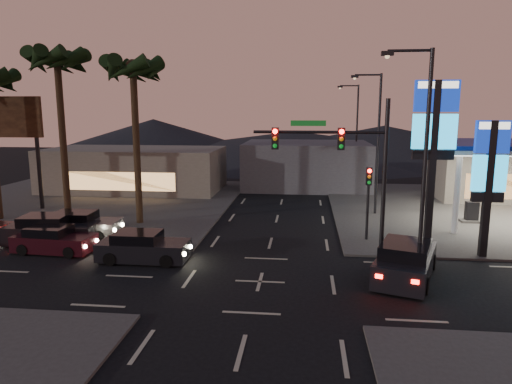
# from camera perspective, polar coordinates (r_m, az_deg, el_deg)

# --- Properties ---
(ground) EXTENTS (140.00, 140.00, 0.00)m
(ground) POSITION_cam_1_polar(r_m,az_deg,el_deg) (20.56, 0.49, -11.15)
(ground) COLOR black
(ground) RESTS_ON ground
(corner_lot_ne) EXTENTS (24.00, 24.00, 0.12)m
(corner_lot_ne) POSITION_cam_1_polar(r_m,az_deg,el_deg) (38.51, 27.56, -2.12)
(corner_lot_ne) COLOR #47443F
(corner_lot_ne) RESTS_ON ground
(corner_lot_nw) EXTENTS (24.00, 24.00, 0.12)m
(corner_lot_nw) POSITION_cam_1_polar(r_m,az_deg,el_deg) (40.06, -20.47, -1.16)
(corner_lot_nw) COLOR #47443F
(corner_lot_nw) RESTS_ON ground
(convenience_store) EXTENTS (10.00, 6.00, 4.00)m
(convenience_store) POSITION_cam_1_polar(r_m,az_deg,el_deg) (43.52, 27.87, 1.74)
(convenience_store) COLOR #726B5B
(convenience_store) RESTS_ON ground
(pylon_sign_tall) EXTENTS (2.20, 0.35, 9.00)m
(pylon_sign_tall) POSITION_cam_1_polar(r_m,az_deg,el_deg) (25.46, 21.40, 7.04)
(pylon_sign_tall) COLOR black
(pylon_sign_tall) RESTS_ON ground
(pylon_sign_short) EXTENTS (1.60, 0.35, 7.00)m
(pylon_sign_short) POSITION_cam_1_polar(r_m,az_deg,el_deg) (25.41, 27.18, 2.68)
(pylon_sign_short) COLOR black
(pylon_sign_short) RESTS_ON ground
(traffic_signal_mast) EXTENTS (6.10, 0.39, 8.00)m
(traffic_signal_mast) POSITION_cam_1_polar(r_m,az_deg,el_deg) (21.25, 11.21, 3.90)
(traffic_signal_mast) COLOR black
(traffic_signal_mast) RESTS_ON ground
(pedestal_signal) EXTENTS (0.32, 0.39, 4.30)m
(pedestal_signal) POSITION_cam_1_polar(r_m,az_deg,el_deg) (26.68, 13.87, 0.04)
(pedestal_signal) COLOR black
(pedestal_signal) RESTS_ON ground
(streetlight_near) EXTENTS (2.14, 0.25, 10.00)m
(streetlight_near) POSITION_cam_1_polar(r_m,az_deg,el_deg) (20.72, 19.91, 4.70)
(streetlight_near) COLOR black
(streetlight_near) RESTS_ON ground
(streetlight_mid) EXTENTS (2.14, 0.25, 10.00)m
(streetlight_mid) POSITION_cam_1_polar(r_m,az_deg,el_deg) (33.47, 14.71, 6.81)
(streetlight_mid) COLOR black
(streetlight_mid) RESTS_ON ground
(streetlight_far) EXTENTS (2.14, 0.25, 10.00)m
(streetlight_far) POSITION_cam_1_polar(r_m,az_deg,el_deg) (47.35, 12.25, 7.79)
(streetlight_far) COLOR black
(streetlight_far) RESTS_ON ground
(palm_a) EXTENTS (4.41, 4.41, 10.86)m
(palm_a) POSITION_cam_1_polar(r_m,az_deg,el_deg) (30.63, -15.08, 13.47)
(palm_a) COLOR black
(palm_a) RESTS_ON ground
(palm_b) EXTENTS (4.41, 4.41, 11.46)m
(palm_b) POSITION_cam_1_polar(r_m,az_deg,el_deg) (32.78, -23.54, 13.70)
(palm_b) COLOR black
(palm_b) RESTS_ON ground
(billboard) EXTENTS (6.00, 0.30, 8.50)m
(billboard) POSITION_cam_1_polar(r_m,az_deg,el_deg) (39.13, -28.97, 7.23)
(billboard) COLOR black
(billboard) RESTS_ON ground
(building_far_west) EXTENTS (16.00, 8.00, 4.00)m
(building_far_west) POSITION_cam_1_polar(r_m,az_deg,el_deg) (44.37, -14.86, 2.72)
(building_far_west) COLOR #726B5B
(building_far_west) RESTS_ON ground
(building_far_mid) EXTENTS (12.00, 9.00, 4.40)m
(building_far_mid) POSITION_cam_1_polar(r_m,az_deg,el_deg) (45.37, 6.30, 3.41)
(building_far_mid) COLOR #4C4C51
(building_far_mid) RESTS_ON ground
(hill_left) EXTENTS (40.00, 40.00, 6.00)m
(hill_left) POSITION_cam_1_polar(r_m,az_deg,el_deg) (83.63, -12.66, 6.83)
(hill_left) COLOR black
(hill_left) RESTS_ON ground
(hill_right) EXTENTS (50.00, 50.00, 5.00)m
(hill_right) POSITION_cam_1_polar(r_m,az_deg,el_deg) (80.29, 15.68, 6.21)
(hill_right) COLOR black
(hill_right) RESTS_ON ground
(hill_center) EXTENTS (60.00, 60.00, 4.00)m
(hill_center) POSITION_cam_1_polar(r_m,az_deg,el_deg) (79.27, 4.85, 6.14)
(hill_center) COLOR black
(hill_center) RESTS_ON ground
(car_lane_a_front) EXTENTS (4.60, 1.97, 1.49)m
(car_lane_a_front) POSITION_cam_1_polar(r_m,az_deg,el_deg) (23.74, -14.00, -6.75)
(car_lane_a_front) COLOR black
(car_lane_a_front) RESTS_ON ground
(car_lane_a_mid) EXTENTS (4.39, 2.05, 1.40)m
(car_lane_a_mid) POSITION_cam_1_polar(r_m,az_deg,el_deg) (26.72, -23.99, -5.53)
(car_lane_a_mid) COLOR #340E16
(car_lane_a_mid) RESTS_ON ground
(car_lane_b_front) EXTENTS (4.84, 2.19, 1.55)m
(car_lane_b_front) POSITION_cam_1_polar(r_m,az_deg,el_deg) (29.19, -21.23, -3.92)
(car_lane_b_front) COLOR #59595C
(car_lane_b_front) RESTS_ON ground
(car_lane_b_mid) EXTENTS (5.22, 2.59, 1.65)m
(car_lane_b_mid) POSITION_cam_1_polar(r_m,az_deg,el_deg) (28.46, -24.30, -4.39)
(car_lane_b_mid) COLOR black
(car_lane_b_mid) RESTS_ON ground
(suv_station) EXTENTS (3.76, 5.58, 1.73)m
(suv_station) POSITION_cam_1_polar(r_m,az_deg,el_deg) (21.76, 18.21, -8.22)
(suv_station) COLOR black
(suv_station) RESTS_ON ground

